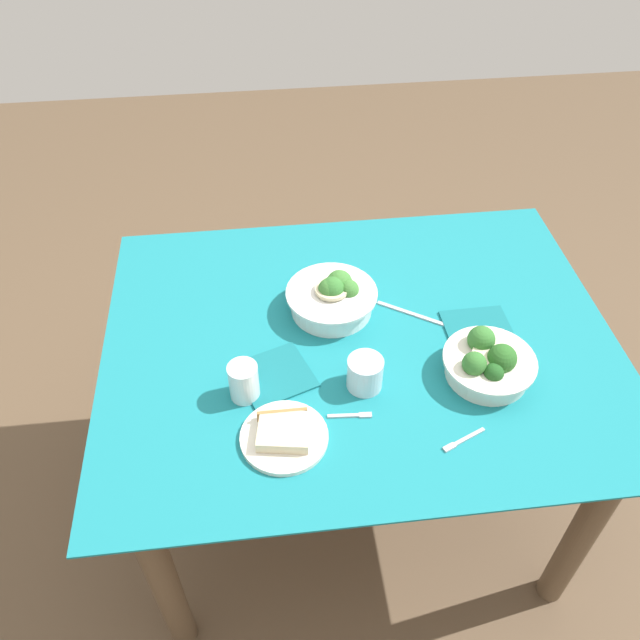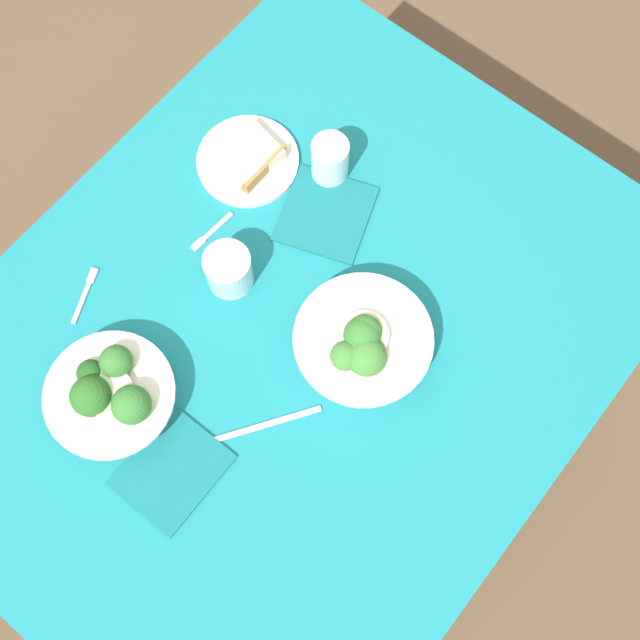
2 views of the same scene
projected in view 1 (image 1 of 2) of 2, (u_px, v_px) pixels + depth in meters
ground_plane at (351, 491)px, 2.08m from camera, size 6.00×6.00×0.00m
dining_table at (359, 368)px, 1.66m from camera, size 1.26×0.99×0.72m
broccoli_bowl_far at (489, 363)px, 1.47m from camera, size 0.21×0.21×0.10m
broccoli_bowl_near at (333, 297)px, 1.63m from camera, size 0.23×0.23×0.11m
bread_side_plate at (284, 434)px, 1.36m from camera, size 0.19×0.19×0.04m
water_glass_center at (365, 373)px, 1.45m from camera, size 0.08×0.08×0.08m
water_glass_side at (244, 381)px, 1.42m from camera, size 0.07×0.07×0.09m
fork_by_far_bowl at (462, 441)px, 1.36m from camera, size 0.10×0.05×0.00m
fork_by_near_bowl at (352, 415)px, 1.41m from camera, size 0.10×0.02×0.00m
table_knife_left at (417, 315)px, 1.64m from camera, size 0.19×0.13×0.00m
napkin_folded_upper at (478, 328)px, 1.61m from camera, size 0.17×0.14×0.01m
napkin_folded_lower at (275, 375)px, 1.50m from camera, size 0.20×0.20×0.01m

